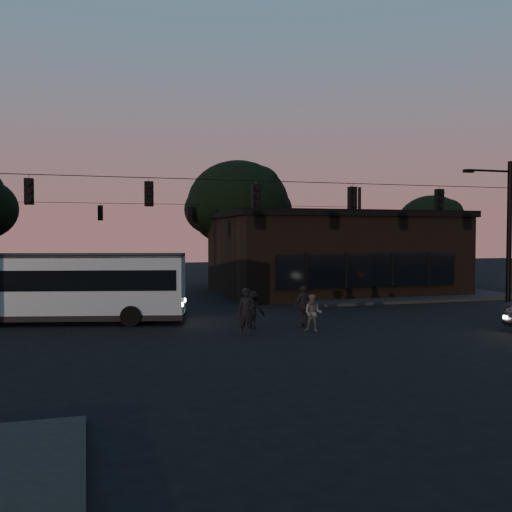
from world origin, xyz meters
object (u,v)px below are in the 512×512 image
object	(u,v)px
building	(333,252)
pedestrian_b	(313,313)
bus	(61,284)
pedestrian_c	(303,306)
pedestrian_d	(253,310)
pedestrian_a	(246,312)

from	to	relation	value
building	pedestrian_b	bearing A→B (deg)	-117.21
bus	pedestrian_c	world-z (taller)	bus
pedestrian_b	pedestrian_d	world-z (taller)	pedestrian_d
pedestrian_a	pedestrian_c	size ratio (longest dim) A/B	1.05
building	bus	distance (m)	19.10
bus	pedestrian_a	world-z (taller)	bus
bus	pedestrian_d	bearing A→B (deg)	-13.32
building	pedestrian_c	xyz separation A→B (m)	(-7.14, -12.77, -1.83)
pedestrian_a	pedestrian_d	bearing A→B (deg)	76.05
building	pedestrian_b	size ratio (longest dim) A/B	10.13
pedestrian_d	building	bearing A→B (deg)	-101.94
building	pedestrian_a	xyz separation A→B (m)	(-10.02, -14.07, -1.78)
building	pedestrian_c	world-z (taller)	building
building	pedestrian_a	world-z (taller)	building
bus	pedestrian_b	xyz separation A→B (m)	(9.78, -5.43, -0.96)
bus	pedestrian_d	world-z (taller)	bus
building	bus	xyz separation A→B (m)	(-17.01, -8.63, -0.99)
bus	pedestrian_b	bearing A→B (deg)	-15.53
pedestrian_c	pedestrian_b	bearing A→B (deg)	67.93
building	pedestrian_d	xyz separation A→B (m)	(-9.31, -12.53, -1.92)
building	pedestrian_b	distance (m)	15.93
building	pedestrian_b	world-z (taller)	building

